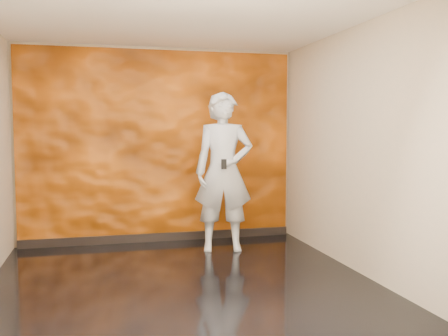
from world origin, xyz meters
TOP-DOWN VIEW (x-y plane):
  - room at (0.00, 0.00)m, footprint 4.02×4.02m
  - feature_wall at (0.00, 1.96)m, footprint 3.90×0.06m
  - baseboard at (0.00, 1.92)m, footprint 3.90×0.04m
  - man at (0.77, 1.19)m, footprint 0.85×0.64m
  - phone at (0.69, 0.86)m, footprint 0.07×0.02m

SIDE VIEW (x-z plane):
  - baseboard at x=0.00m, z-range 0.00..0.12m
  - man at x=0.77m, z-range 0.00..2.12m
  - phone at x=0.69m, z-range 1.12..1.25m
  - feature_wall at x=0.00m, z-range 0.00..2.75m
  - room at x=0.00m, z-range -0.01..2.81m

